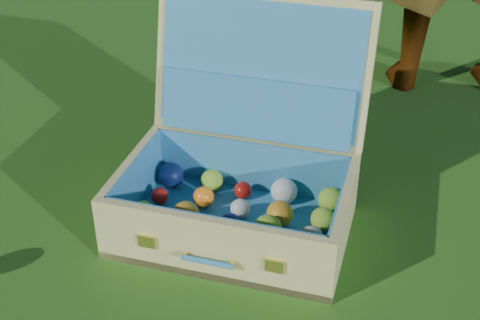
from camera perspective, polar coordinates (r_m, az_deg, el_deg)
ground at (r=1.41m, az=5.60°, el=-11.17°), size 60.00×60.00×0.00m
suitcase at (r=1.53m, az=0.38°, el=-0.52°), size 0.55×0.51×0.49m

